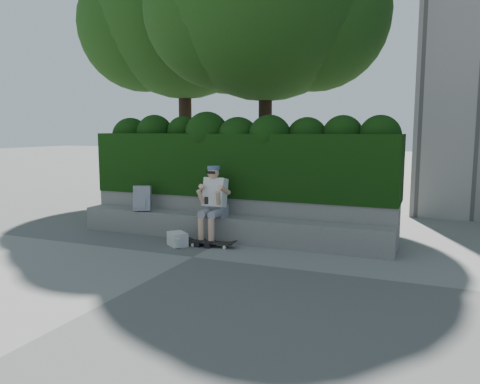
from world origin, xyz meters
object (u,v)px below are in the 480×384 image
at_px(backpack_ground, 178,239).
at_px(backpack_plaid, 142,198).
at_px(person, 214,201).
at_px(skateboard, 210,243).

bearing_deg(backpack_ground, backpack_plaid, -170.44).
xyz_separation_m(person, backpack_ground, (-0.46, -0.52, -0.63)).
xyz_separation_m(skateboard, backpack_ground, (-0.55, -0.17, 0.05)).
relative_size(skateboard, backpack_ground, 2.29).
bearing_deg(person, skateboard, -74.49).
distance_m(skateboard, backpack_ground, 0.58).
xyz_separation_m(skateboard, backpack_plaid, (-1.68, 0.43, 0.62)).
height_order(skateboard, backpack_plaid, backpack_plaid).
relative_size(person, backpack_ground, 3.74).
height_order(person, backpack_ground, person).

